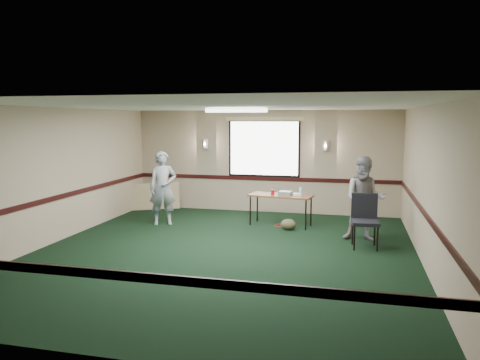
% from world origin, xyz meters
% --- Properties ---
extents(ground, '(8.00, 8.00, 0.00)m').
position_xyz_m(ground, '(0.00, 0.00, 0.00)').
color(ground, black).
rests_on(ground, ground).
extents(room_shell, '(8.00, 8.02, 8.00)m').
position_xyz_m(room_shell, '(0.00, 2.12, 1.58)').
color(room_shell, tan).
rests_on(room_shell, ground).
extents(folding_table, '(1.52, 0.81, 0.72)m').
position_xyz_m(folding_table, '(0.68, 2.48, 0.67)').
color(folding_table, brown).
rests_on(folding_table, ground).
extents(projector, '(0.32, 0.28, 0.09)m').
position_xyz_m(projector, '(0.80, 2.44, 0.77)').
color(projector, gray).
rests_on(projector, folding_table).
extents(game_console, '(0.21, 0.17, 0.05)m').
position_xyz_m(game_console, '(1.06, 2.50, 0.75)').
color(game_console, white).
rests_on(game_console, folding_table).
extents(red_cup, '(0.08, 0.08, 0.12)m').
position_xyz_m(red_cup, '(0.51, 2.41, 0.79)').
color(red_cup, '#AA0B11').
rests_on(red_cup, folding_table).
extents(water_bottle, '(0.07, 0.07, 0.22)m').
position_xyz_m(water_bottle, '(1.17, 2.30, 0.83)').
color(water_bottle, '#9BE0FF').
rests_on(water_bottle, folding_table).
extents(duffel_bag, '(0.38, 0.30, 0.25)m').
position_xyz_m(duffel_bag, '(0.92, 2.09, 0.12)').
color(duffel_bag, '#3E3923').
rests_on(duffel_bag, ground).
extents(cable_coil, '(0.36, 0.36, 0.01)m').
position_xyz_m(cable_coil, '(0.69, 2.43, 0.01)').
color(cable_coil, red).
rests_on(cable_coil, ground).
extents(folded_table, '(1.34, 0.84, 0.72)m').
position_xyz_m(folded_table, '(-3.00, 3.60, 0.36)').
color(folded_table, tan).
rests_on(folded_table, ground).
extents(conference_chair, '(0.54, 0.56, 1.03)m').
position_xyz_m(conference_chair, '(2.55, 1.07, 0.60)').
color(conference_chair, black).
rests_on(conference_chair, ground).
extents(person_left, '(0.75, 0.65, 1.73)m').
position_xyz_m(person_left, '(-2.02, 1.96, 0.86)').
color(person_left, '#3D5986').
rests_on(person_left, ground).
extents(person_right, '(0.85, 0.67, 1.72)m').
position_xyz_m(person_right, '(2.54, 1.54, 0.86)').
color(person_right, '#7B9CC0').
rests_on(person_right, ground).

